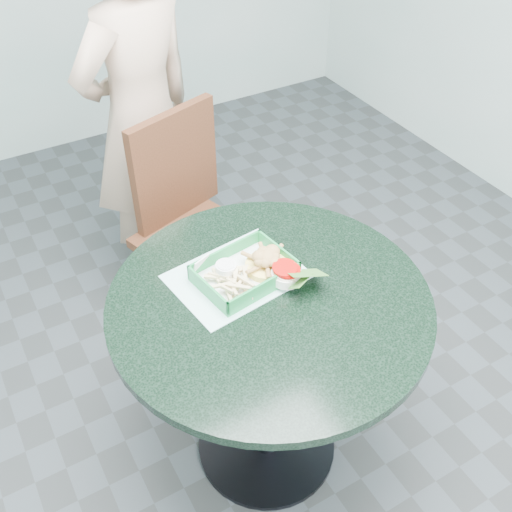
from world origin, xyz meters
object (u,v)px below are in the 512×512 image
food_basket (245,279)px  crab_sandwich (268,268)px  cafe_table (269,342)px  diner_person (140,108)px  sauce_ramekin (226,271)px  dining_chair (189,213)px

food_basket → crab_sandwich: size_ratio=2.08×
cafe_table → diner_person: bearing=87.1°
food_basket → sauce_ramekin: (-0.05, 0.03, 0.03)m
dining_chair → food_basket: size_ratio=3.48×
dining_chair → sauce_ramekin: 0.71m
cafe_table → sauce_ramekin: bearing=118.5°
cafe_table → dining_chair: dining_chair is taller
crab_sandwich → sauce_ramekin: (-0.11, 0.05, 0.00)m
cafe_table → food_basket: 0.22m
sauce_ramekin → diner_person: bearing=82.6°
diner_person → dining_chair: bearing=75.6°
cafe_table → food_basket: (-0.02, 0.10, 0.19)m
dining_chair → crab_sandwich: size_ratio=7.25×
cafe_table → food_basket: food_basket is taller
cafe_table → diner_person: (0.06, 1.10, 0.27)m
cafe_table → diner_person: 1.14m
dining_chair → crab_sandwich: (-0.04, -0.69, 0.27)m
dining_chair → food_basket: (-0.11, -0.66, 0.23)m
diner_person → food_basket: 1.00m
crab_sandwich → sauce_ramekin: size_ratio=2.11×
crab_sandwich → dining_chair: bearing=86.4°
crab_sandwich → food_basket: bearing=162.4°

